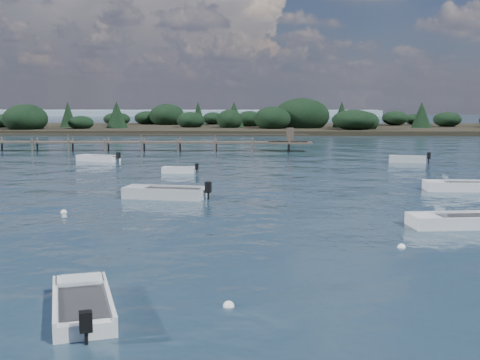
{
  "coord_description": "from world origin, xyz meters",
  "views": [
    {
      "loc": [
        0.19,
        -21.84,
        5.65
      ],
      "look_at": [
        -0.84,
        14.0,
        1.0
      ],
      "focal_mm": 45.0,
      "sensor_mm": 36.0,
      "label": 1
    }
  ],
  "objects_px": {
    "dinghy_mid_white_a": "(462,223)",
    "dinghy_mid_white_b": "(461,188)",
    "tender_far_grey_b": "(407,161)",
    "dinghy_near_olive": "(82,308)",
    "dinghy_extra_a": "(98,160)",
    "dinghy_mid_grey": "(165,195)",
    "tender_far_white": "(179,171)",
    "jetty": "(70,142)"
  },
  "relations": [
    {
      "from": "dinghy_mid_white_a",
      "to": "dinghy_extra_a",
      "type": "height_order",
      "value": "dinghy_mid_white_a"
    },
    {
      "from": "dinghy_mid_white_a",
      "to": "dinghy_extra_a",
      "type": "xyz_separation_m",
      "value": [
        -24.71,
        29.99,
        0.01
      ]
    },
    {
      "from": "tender_far_grey_b",
      "to": "dinghy_near_olive",
      "type": "distance_m",
      "value": 45.48
    },
    {
      "from": "tender_far_white",
      "to": "jetty",
      "type": "xyz_separation_m",
      "value": [
        -15.63,
        22.06,
        0.84
      ]
    },
    {
      "from": "dinghy_near_olive",
      "to": "jetty",
      "type": "xyz_separation_m",
      "value": [
        -17.22,
        54.32,
        0.84
      ]
    },
    {
      "from": "dinghy_mid_white_a",
      "to": "jetty",
      "type": "bearing_deg",
      "value": 126.33
    },
    {
      "from": "dinghy_near_olive",
      "to": "tender_far_white",
      "type": "bearing_deg",
      "value": 92.82
    },
    {
      "from": "dinghy_mid_white_b",
      "to": "tender_far_grey_b",
      "type": "bearing_deg",
      "value": 86.81
    },
    {
      "from": "dinghy_mid_white_b",
      "to": "tender_far_white",
      "type": "bearing_deg",
      "value": 155.18
    },
    {
      "from": "tender_far_grey_b",
      "to": "tender_far_white",
      "type": "relative_size",
      "value": 1.3
    },
    {
      "from": "tender_far_white",
      "to": "jetty",
      "type": "distance_m",
      "value": 27.05
    },
    {
      "from": "dinghy_mid_white_a",
      "to": "dinghy_near_olive",
      "type": "height_order",
      "value": "dinghy_mid_white_a"
    },
    {
      "from": "tender_far_grey_b",
      "to": "dinghy_extra_a",
      "type": "bearing_deg",
      "value": 179.28
    },
    {
      "from": "dinghy_mid_white_a",
      "to": "dinghy_extra_a",
      "type": "bearing_deg",
      "value": 129.49
    },
    {
      "from": "dinghy_extra_a",
      "to": "dinghy_near_olive",
      "type": "relative_size",
      "value": 1.02
    },
    {
      "from": "dinghy_mid_white_a",
      "to": "dinghy_mid_grey",
      "type": "distance_m",
      "value": 16.8
    },
    {
      "from": "tender_far_grey_b",
      "to": "tender_far_white",
      "type": "bearing_deg",
      "value": -156.05
    },
    {
      "from": "dinghy_near_olive",
      "to": "dinghy_mid_grey",
      "type": "bearing_deg",
      "value": 92.22
    },
    {
      "from": "jetty",
      "to": "dinghy_near_olive",
      "type": "bearing_deg",
      "value": -72.41
    },
    {
      "from": "dinghy_extra_a",
      "to": "tender_far_grey_b",
      "type": "bearing_deg",
      "value": -0.72
    },
    {
      "from": "dinghy_mid_grey",
      "to": "dinghy_near_olive",
      "type": "distance_m",
      "value": 19.62
    },
    {
      "from": "dinghy_extra_a",
      "to": "jetty",
      "type": "relative_size",
      "value": 0.07
    },
    {
      "from": "dinghy_mid_grey",
      "to": "tender_far_grey_b",
      "type": "xyz_separation_m",
      "value": [
        19.67,
        21.76,
        0.0
      ]
    },
    {
      "from": "tender_far_grey_b",
      "to": "dinghy_near_olive",
      "type": "relative_size",
      "value": 0.86
    },
    {
      "from": "dinghy_near_olive",
      "to": "dinghy_extra_a",
      "type": "bearing_deg",
      "value": 104.28
    },
    {
      "from": "dinghy_extra_a",
      "to": "jetty",
      "type": "height_order",
      "value": "jetty"
    },
    {
      "from": "dinghy_mid_white_a",
      "to": "tender_far_grey_b",
      "type": "height_order",
      "value": "tender_far_grey_b"
    },
    {
      "from": "tender_far_grey_b",
      "to": "dinghy_mid_grey",
      "type": "bearing_deg",
      "value": -132.11
    },
    {
      "from": "dinghy_mid_white_b",
      "to": "dinghy_extra_a",
      "type": "xyz_separation_m",
      "value": [
        -28.52,
        18.49,
        -0.0
      ]
    },
    {
      "from": "dinghy_extra_a",
      "to": "tender_far_grey_b",
      "type": "distance_m",
      "value": 29.53
    },
    {
      "from": "dinghy_near_olive",
      "to": "tender_far_grey_b",
      "type": "bearing_deg",
      "value": 65.43
    },
    {
      "from": "jetty",
      "to": "dinghy_mid_grey",
      "type": "bearing_deg",
      "value": -64.63
    },
    {
      "from": "dinghy_extra_a",
      "to": "jetty",
      "type": "distance_m",
      "value": 14.23
    },
    {
      "from": "tender_far_grey_b",
      "to": "dinghy_mid_white_b",
      "type": "bearing_deg",
      "value": -93.19
    },
    {
      "from": "dinghy_mid_white_b",
      "to": "tender_far_grey_b",
      "type": "xyz_separation_m",
      "value": [
        1.01,
        18.12,
        0.02
      ]
    },
    {
      "from": "dinghy_mid_white_b",
      "to": "dinghy_mid_grey",
      "type": "bearing_deg",
      "value": -168.96
    },
    {
      "from": "dinghy_mid_white_a",
      "to": "tender_far_white",
      "type": "distance_m",
      "value": 25.82
    },
    {
      "from": "dinghy_mid_grey",
      "to": "dinghy_extra_a",
      "type": "relative_size",
      "value": 1.16
    },
    {
      "from": "tender_far_white",
      "to": "jetty",
      "type": "relative_size",
      "value": 0.05
    },
    {
      "from": "dinghy_mid_white_a",
      "to": "dinghy_extra_a",
      "type": "distance_m",
      "value": 38.86
    },
    {
      "from": "dinghy_mid_white_a",
      "to": "dinghy_mid_white_b",
      "type": "bearing_deg",
      "value": 71.68
    },
    {
      "from": "dinghy_mid_grey",
      "to": "tender_far_white",
      "type": "xyz_separation_m",
      "value": [
        -0.83,
        12.65,
        -0.04
      ]
    }
  ]
}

